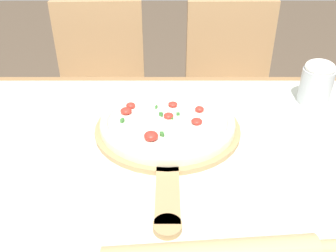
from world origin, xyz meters
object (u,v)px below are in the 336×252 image
Objects in this scene: chair_right at (230,92)px; flour_cup at (317,82)px; pizza_peel at (168,132)px; pizza at (168,121)px; chair_left at (102,92)px.

flour_cup is at bearing -78.91° from chair_right.
flour_cup is (0.40, 0.16, 0.06)m from pizza_peel.
pizza_peel is at bearing -88.96° from pizza.
chair_left is (-0.29, 0.72, -0.25)m from pizza_peel.
chair_right reaches higher than pizza.
pizza is at bearing -70.54° from chair_left.
pizza is 0.36× the size of chair_right.
chair_left reaches higher than flour_cup.
flour_cup reaches higher than pizza_peel.
chair_left is 0.94m from flour_cup.
pizza_peel is 0.81m from chair_right.
flour_cup is (0.40, 0.15, 0.04)m from pizza.
pizza reaches higher than pizza_peel.
flour_cup is at bearing 19.98° from pizza.
chair_left is (-0.29, 0.70, -0.27)m from pizza.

